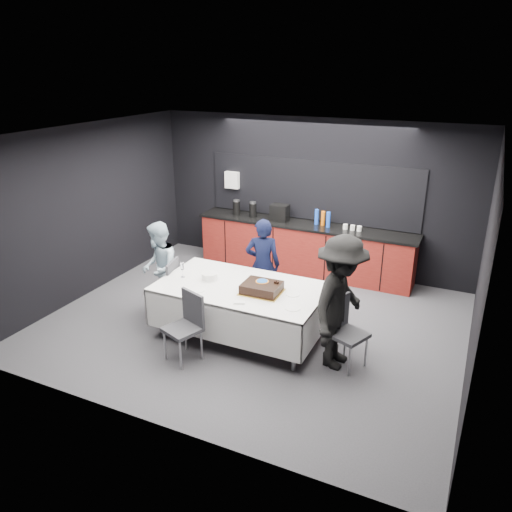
% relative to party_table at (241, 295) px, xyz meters
% --- Properties ---
extents(ground, '(6.00, 6.00, 0.00)m').
position_rel_party_table_xyz_m(ground, '(0.00, 0.40, -0.64)').
color(ground, '#424247').
rests_on(ground, ground).
extents(room_shell, '(6.04, 5.04, 2.82)m').
position_rel_party_table_xyz_m(room_shell, '(0.00, 0.40, 1.22)').
color(room_shell, white).
rests_on(room_shell, ground).
extents(kitchenette, '(4.10, 0.64, 2.05)m').
position_rel_party_table_xyz_m(kitchenette, '(-0.02, 2.62, -0.10)').
color(kitchenette, maroon).
rests_on(kitchenette, ground).
extents(party_table, '(2.32, 1.32, 0.78)m').
position_rel_party_table_xyz_m(party_table, '(0.00, 0.00, 0.00)').
color(party_table, '#99999E').
rests_on(party_table, ground).
extents(cake_assembly, '(0.55, 0.46, 0.17)m').
position_rel_party_table_xyz_m(cake_assembly, '(0.35, -0.07, 0.21)').
color(cake_assembly, gold).
rests_on(cake_assembly, party_table).
extents(plate_stack, '(0.23, 0.23, 0.10)m').
position_rel_party_table_xyz_m(plate_stack, '(-0.50, 0.01, 0.19)').
color(plate_stack, white).
rests_on(plate_stack, party_table).
extents(loose_plate_near, '(0.20, 0.20, 0.01)m').
position_rel_party_table_xyz_m(loose_plate_near, '(-0.47, -0.37, 0.14)').
color(loose_plate_near, white).
rests_on(loose_plate_near, party_table).
extents(loose_plate_right_a, '(0.19, 0.19, 0.01)m').
position_rel_party_table_xyz_m(loose_plate_right_a, '(0.75, 0.05, 0.14)').
color(loose_plate_right_a, white).
rests_on(loose_plate_right_a, party_table).
extents(loose_plate_right_b, '(0.20, 0.20, 0.01)m').
position_rel_party_table_xyz_m(loose_plate_right_b, '(0.90, -0.32, 0.14)').
color(loose_plate_right_b, white).
rests_on(loose_plate_right_b, party_table).
extents(loose_plate_far, '(0.22, 0.22, 0.01)m').
position_rel_party_table_xyz_m(loose_plate_far, '(-0.00, 0.45, 0.14)').
color(loose_plate_far, white).
rests_on(loose_plate_far, party_table).
extents(fork_pile, '(0.17, 0.14, 0.02)m').
position_rel_party_table_xyz_m(fork_pile, '(0.22, -0.48, 0.15)').
color(fork_pile, white).
rests_on(fork_pile, party_table).
extents(champagne_flute, '(0.06, 0.06, 0.22)m').
position_rel_party_table_xyz_m(champagne_flute, '(-0.90, -0.09, 0.30)').
color(champagne_flute, white).
rests_on(champagne_flute, party_table).
extents(chair_left, '(0.50, 0.50, 0.92)m').
position_rel_party_table_xyz_m(chair_left, '(-1.28, 0.04, -0.11)').
color(chair_left, '#323338').
rests_on(chair_left, ground).
extents(chair_right, '(0.55, 0.55, 0.92)m').
position_rel_party_table_xyz_m(chair_right, '(1.51, -0.08, -0.11)').
color(chair_right, '#323338').
rests_on(chair_right, ground).
extents(chair_near, '(0.54, 0.54, 0.92)m').
position_rel_party_table_xyz_m(chair_near, '(-0.38, -0.82, -0.11)').
color(chair_near, '#323338').
rests_on(chair_near, ground).
extents(person_center, '(0.63, 0.52, 1.49)m').
position_rel_party_table_xyz_m(person_center, '(-0.08, 0.91, 0.11)').
color(person_center, black).
rests_on(person_center, ground).
extents(person_left, '(0.83, 0.89, 1.45)m').
position_rel_party_table_xyz_m(person_left, '(-1.48, 0.15, 0.09)').
color(person_left, '#A7C3D3').
rests_on(person_left, ground).
extents(person_right, '(0.77, 1.20, 1.77)m').
position_rel_party_table_xyz_m(person_right, '(1.46, -0.13, 0.24)').
color(person_right, black).
rests_on(person_right, ground).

